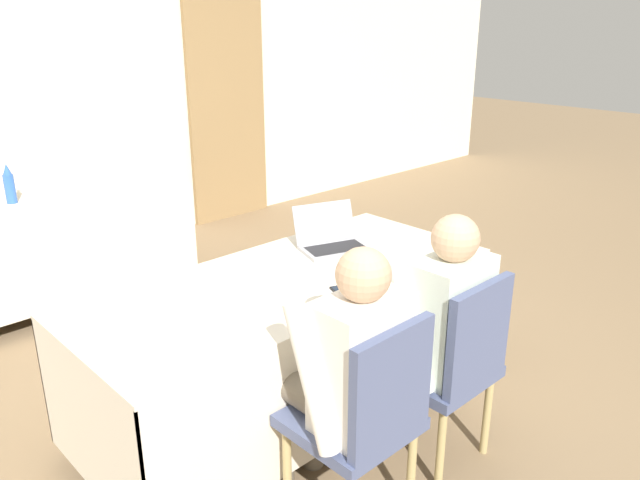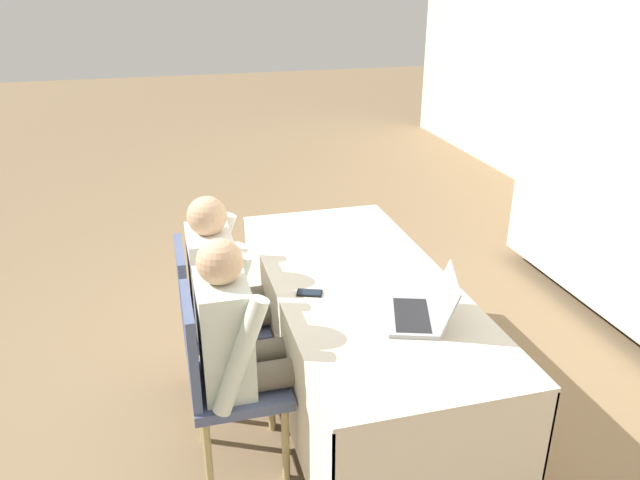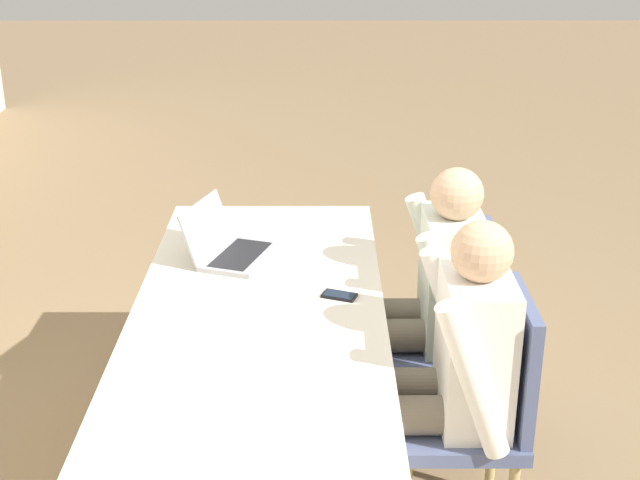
{
  "view_description": "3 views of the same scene",
  "coord_description": "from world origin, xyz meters",
  "px_view_note": "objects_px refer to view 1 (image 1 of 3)",
  "views": [
    {
      "loc": [
        -1.76,
        -2.08,
        1.92
      ],
      "look_at": [
        0.0,
        -0.22,
        1.0
      ],
      "focal_mm": 35.0,
      "sensor_mm": 36.0,
      "label": 1
    },
    {
      "loc": [
        2.66,
        -0.93,
        2.2
      ],
      "look_at": [
        0.0,
        -0.22,
        1.0
      ],
      "focal_mm": 35.0,
      "sensor_mm": 36.0,
      "label": 2
    },
    {
      "loc": [
        -2.85,
        -0.21,
        2.16
      ],
      "look_at": [
        0.0,
        -0.22,
        1.0
      ],
      "focal_mm": 50.0,
      "sensor_mm": 36.0,
      "label": 3
    }
  ],
  "objects_px": {
    "laptop": "(332,241)",
    "water_bottle": "(9,184)",
    "cell_phone": "(342,292)",
    "chair_near_left": "(365,415)",
    "chair_near_right": "(451,363)",
    "person_checkered_shirt": "(346,368)",
    "person_white_shirt": "(434,322)"
  },
  "relations": [
    {
      "from": "chair_near_left",
      "to": "person_checkered_shirt",
      "type": "bearing_deg",
      "value": -90.0
    },
    {
      "from": "cell_phone",
      "to": "chair_near_right",
      "type": "distance_m",
      "value": 0.57
    },
    {
      "from": "laptop",
      "to": "chair_near_right",
      "type": "height_order",
      "value": "laptop"
    },
    {
      "from": "cell_phone",
      "to": "water_bottle",
      "type": "distance_m",
      "value": 2.58
    },
    {
      "from": "cell_phone",
      "to": "chair_near_left",
      "type": "height_order",
      "value": "chair_near_left"
    },
    {
      "from": "cell_phone",
      "to": "chair_near_left",
      "type": "relative_size",
      "value": 0.15
    },
    {
      "from": "chair_near_left",
      "to": "person_white_shirt",
      "type": "distance_m",
      "value": 0.58
    },
    {
      "from": "water_bottle",
      "to": "chair_near_left",
      "type": "xyz_separation_m",
      "value": [
        0.24,
        -2.97,
        -0.37
      ]
    },
    {
      "from": "person_checkered_shirt",
      "to": "chair_near_left",
      "type": "bearing_deg",
      "value": 90.0
    },
    {
      "from": "laptop",
      "to": "cell_phone",
      "type": "bearing_deg",
      "value": -111.48
    },
    {
      "from": "person_white_shirt",
      "to": "person_checkered_shirt",
      "type": "bearing_deg",
      "value": 0.0
    },
    {
      "from": "cell_phone",
      "to": "chair_near_right",
      "type": "height_order",
      "value": "chair_near_right"
    },
    {
      "from": "chair_near_left",
      "to": "cell_phone",
      "type": "bearing_deg",
      "value": -126.25
    },
    {
      "from": "chair_near_right",
      "to": "person_white_shirt",
      "type": "bearing_deg",
      "value": -90.0
    },
    {
      "from": "laptop",
      "to": "chair_near_left",
      "type": "height_order",
      "value": "laptop"
    },
    {
      "from": "cell_phone",
      "to": "person_checkered_shirt",
      "type": "relative_size",
      "value": 0.12
    },
    {
      "from": "laptop",
      "to": "water_bottle",
      "type": "bearing_deg",
      "value": 132.88
    },
    {
      "from": "laptop",
      "to": "cell_phone",
      "type": "xyz_separation_m",
      "value": [
        -0.36,
        -0.43,
        -0.04
      ]
    },
    {
      "from": "chair_near_right",
      "to": "person_white_shirt",
      "type": "distance_m",
      "value": 0.19
    },
    {
      "from": "laptop",
      "to": "person_white_shirt",
      "type": "relative_size",
      "value": 0.36
    },
    {
      "from": "cell_phone",
      "to": "laptop",
      "type": "bearing_deg",
      "value": 70.71
    },
    {
      "from": "laptop",
      "to": "water_bottle",
      "type": "height_order",
      "value": "water_bottle"
    },
    {
      "from": "chair_near_left",
      "to": "chair_near_right",
      "type": "xyz_separation_m",
      "value": [
        0.55,
        0.0,
        0.0
      ]
    },
    {
      "from": "laptop",
      "to": "person_checkered_shirt",
      "type": "bearing_deg",
      "value": -113.01
    },
    {
      "from": "laptop",
      "to": "water_bottle",
      "type": "distance_m",
      "value": 2.28
    },
    {
      "from": "laptop",
      "to": "person_checkered_shirt",
      "type": "relative_size",
      "value": 0.36
    },
    {
      "from": "chair_near_left",
      "to": "person_checkered_shirt",
      "type": "distance_m",
      "value": 0.19
    },
    {
      "from": "water_bottle",
      "to": "chair_near_left",
      "type": "distance_m",
      "value": 3.0
    },
    {
      "from": "chair_near_right",
      "to": "person_white_shirt",
      "type": "xyz_separation_m",
      "value": [
        0.0,
        0.1,
        0.16
      ]
    },
    {
      "from": "laptop",
      "to": "chair_near_right",
      "type": "bearing_deg",
      "value": -81.15
    },
    {
      "from": "person_white_shirt",
      "to": "chair_near_right",
      "type": "bearing_deg",
      "value": 90.0
    },
    {
      "from": "chair_near_left",
      "to": "chair_near_right",
      "type": "distance_m",
      "value": 0.55
    }
  ]
}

